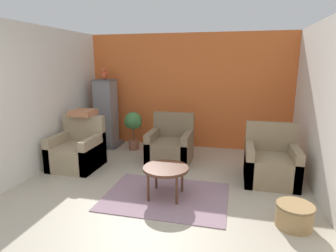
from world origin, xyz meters
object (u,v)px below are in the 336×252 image
Objects in this scene: birdcage at (106,115)px; potted_plant at (133,124)px; armchair_middle at (170,147)px; coffee_table at (166,170)px; parrot at (104,74)px; wicker_basket at (294,215)px; armchair_left at (78,151)px; armchair_right at (271,164)px.

birdcage is 0.70m from potted_plant.
armchair_middle is 0.60× the size of birdcage.
coffee_table is at bearing -79.43° from armchair_middle.
parrot is (-0.00, 0.00, 0.89)m from birdcage.
armchair_middle reaches higher than coffee_table.
parrot is at bearing 131.86° from coffee_table.
birdcage is 0.89m from parrot.
wicker_basket is at bearing -35.25° from parrot.
armchair_left is 3.61m from wicker_basket.
armchair_left is 3.30m from armchair_right.
wicker_basket is (0.13, -1.28, -0.14)m from armchair_right.
armchair_left is at bearing -87.10° from parrot.
armchair_right reaches higher than potted_plant.
armchair_right is at bearing -19.47° from parrot.
armchair_middle is at bearing -22.44° from birdcage.
armchair_middle is at bearing 23.75° from armchair_left.
potted_plant reaches higher than coffee_table.
birdcage reaches higher than armchair_middle.
armchair_right is at bearing 95.96° from wicker_basket.
potted_plant is (-1.22, 1.98, 0.16)m from coffee_table.
coffee_table is at bearing 167.24° from wicker_basket.
coffee_table is 3.07m from parrot.
parrot is (-1.89, 2.11, 1.20)m from coffee_table.
potted_plant is 3.70m from wicker_basket.
armchair_middle is at bearing 100.57° from coffee_table.
potted_plant reaches higher than wicker_basket.
armchair_right is 0.60× the size of birdcage.
coffee_table is 1.97m from armchair_left.
wicker_basket is at bearing -39.70° from potted_plant.
potted_plant is at bearing 121.53° from coffee_table.
coffee_table is 1.67m from wicker_basket.
armchair_middle is 1.09× the size of potted_plant.
armchair_right is at bearing -21.56° from potted_plant.
armchair_left is at bearing -177.14° from armchair_right.
parrot is at bearing 169.41° from potted_plant.
armchair_right is 2.91m from potted_plant.
parrot reaches higher than armchair_left.
coffee_table is at bearing -48.11° from birdcage.
potted_plant is (0.67, -0.13, -1.04)m from parrot.
armchair_middle is 1.80m from birdcage.
armchair_middle is at bearing 136.20° from wicker_basket.
coffee_table is 2.85m from birdcage.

